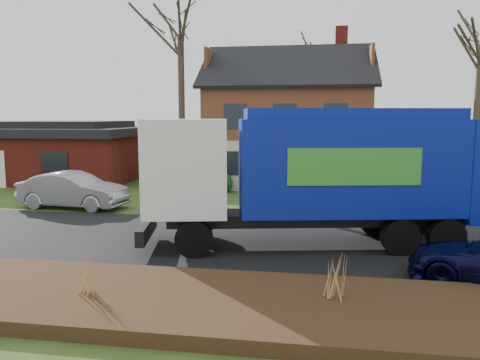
# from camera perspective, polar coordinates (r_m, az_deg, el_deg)

# --- Properties ---
(ground) EXTENTS (120.00, 120.00, 0.00)m
(ground) POSITION_cam_1_polar(r_m,az_deg,el_deg) (15.31, -4.89, -7.40)
(ground) COLOR #334C19
(ground) RESTS_ON ground
(road) EXTENTS (80.00, 7.00, 0.02)m
(road) POSITION_cam_1_polar(r_m,az_deg,el_deg) (15.30, -4.89, -7.36)
(road) COLOR black
(road) RESTS_ON ground
(mulch_verge) EXTENTS (80.00, 3.50, 0.30)m
(mulch_verge) POSITION_cam_1_polar(r_m,az_deg,el_deg) (10.46, -12.19, -14.01)
(mulch_verge) COLOR black
(mulch_verge) RESTS_ON ground
(main_house) EXTENTS (12.95, 8.95, 9.26)m
(main_house) POSITION_cam_1_polar(r_m,az_deg,el_deg) (28.31, 4.91, 7.81)
(main_house) COLOR beige
(main_house) RESTS_ON ground
(ranch_house) EXTENTS (9.80, 8.20, 3.70)m
(ranch_house) POSITION_cam_1_polar(r_m,az_deg,el_deg) (31.55, -20.55, 3.32)
(ranch_house) COLOR maroon
(ranch_house) RESTS_ON ground
(garbage_truck) EXTENTS (10.19, 4.53, 4.23)m
(garbage_truck) POSITION_cam_1_polar(r_m,az_deg,el_deg) (14.44, 8.96, 1.47)
(garbage_truck) COLOR black
(garbage_truck) RESTS_ON ground
(silver_sedan) EXTENTS (4.90, 2.09, 1.57)m
(silver_sedan) POSITION_cam_1_polar(r_m,az_deg,el_deg) (21.72, -19.67, -1.19)
(silver_sedan) COLOR #999AA0
(silver_sedan) RESTS_ON ground
(tree_front_west) EXTENTS (3.87, 3.87, 11.51)m
(tree_front_west) POSITION_cam_1_polar(r_m,az_deg,el_deg) (26.34, -7.31, 19.74)
(tree_front_west) COLOR #413127
(tree_front_west) RESTS_ON ground
(tree_back) EXTENTS (3.52, 3.52, 11.15)m
(tree_back) POSITION_cam_1_polar(r_m,az_deg,el_deg) (36.02, 8.89, 16.15)
(tree_back) COLOR #3D2F25
(tree_back) RESTS_ON ground
(grass_clump_mid) EXTENTS (0.35, 0.29, 0.98)m
(grass_clump_mid) POSITION_cam_1_polar(r_m,az_deg,el_deg) (10.54, -18.07, -10.36)
(grass_clump_mid) COLOR tan
(grass_clump_mid) RESTS_ON mulch_verge
(grass_clump_east) EXTENTS (0.37, 0.30, 0.92)m
(grass_clump_east) POSITION_cam_1_polar(r_m,az_deg,el_deg) (9.89, 11.64, -11.50)
(grass_clump_east) COLOR #AD7E4C
(grass_clump_east) RESTS_ON mulch_verge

